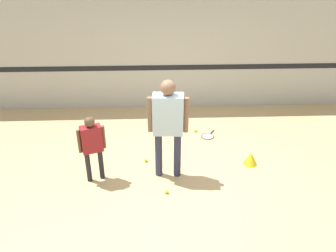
{
  "coord_description": "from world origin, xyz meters",
  "views": [
    {
      "loc": [
        -0.34,
        -4.54,
        3.39
      ],
      "look_at": [
        -0.14,
        0.15,
        0.96
      ],
      "focal_mm": 35.0,
      "sensor_mm": 36.0,
      "label": 1
    }
  ],
  "objects": [
    {
      "name": "wall_back",
      "position": [
        0.0,
        3.11,
        1.6
      ],
      "size": [
        16.0,
        0.07,
        3.2
      ],
      "color": "beige",
      "rests_on": "ground_plane"
    },
    {
      "name": "tennis_ball_near_instructor",
      "position": [
        -0.19,
        -0.36,
        0.03
      ],
      "size": [
        0.07,
        0.07,
        0.07
      ],
      "primitive_type": "sphere",
      "color": "#CCE038",
      "rests_on": "ground_plane"
    },
    {
      "name": "training_cone",
      "position": [
        1.38,
        0.42,
        0.12
      ],
      "size": [
        0.26,
        0.26,
        0.24
      ],
      "color": "yellow",
      "rests_on": "ground_plane"
    },
    {
      "name": "tennis_ball_stray_left",
      "position": [
        -0.54,
        0.57,
        0.03
      ],
      "size": [
        0.07,
        0.07,
        0.07
      ],
      "primitive_type": "sphere",
      "color": "#CCE038",
      "rests_on": "ground_plane"
    },
    {
      "name": "person_instructor",
      "position": [
        -0.14,
        0.15,
        1.08
      ],
      "size": [
        0.66,
        0.3,
        1.74
      ],
      "rotation": [
        0.0,
        0.0,
        -0.07
      ],
      "color": "#2D334C",
      "rests_on": "ground_plane"
    },
    {
      "name": "ground_plane",
      "position": [
        0.0,
        0.0,
        0.0
      ],
      "size": [
        16.0,
        16.0,
        0.0
      ],
      "primitive_type": "plane",
      "color": "tan"
    },
    {
      "name": "racket_spare_on_floor",
      "position": [
        0.76,
        1.49,
        0.01
      ],
      "size": [
        0.38,
        0.46,
        0.03
      ],
      "rotation": [
        0.0,
        0.0,
        0.96
      ],
      "color": "red",
      "rests_on": "ground_plane"
    },
    {
      "name": "tennis_ball_by_spare_racket",
      "position": [
        0.52,
        1.7,
        0.03
      ],
      "size": [
        0.07,
        0.07,
        0.07
      ],
      "primitive_type": "sphere",
      "color": "#CCE038",
      "rests_on": "ground_plane"
    },
    {
      "name": "person_student_left",
      "position": [
        -1.38,
        0.08,
        0.73
      ],
      "size": [
        0.42,
        0.28,
        1.18
      ],
      "rotation": [
        0.0,
        0.0,
        0.35
      ],
      "color": "#232328",
      "rests_on": "ground_plane"
    }
  ]
}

